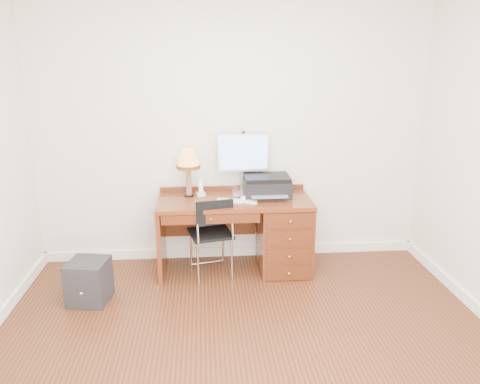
{
  "coord_description": "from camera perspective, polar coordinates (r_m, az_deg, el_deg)",
  "views": [
    {
      "loc": [
        -0.3,
        -2.98,
        2.11
      ],
      "look_at": [
        0.04,
        1.2,
        0.88
      ],
      "focal_mm": 35.0,
      "sensor_mm": 36.0,
      "label": 1
    }
  ],
  "objects": [
    {
      "name": "chair",
      "position": [
        4.5,
        -3.6,
        -4.6
      ],
      "size": [
        0.46,
        0.47,
        0.83
      ],
      "rotation": [
        0.0,
        0.0,
        0.21
      ],
      "color": "black",
      "rests_on": "ground"
    },
    {
      "name": "phone",
      "position": [
        4.71,
        -4.81,
        0.13
      ],
      "size": [
        0.1,
        0.1,
        0.17
      ],
      "rotation": [
        0.0,
        0.0,
        0.26
      ],
      "color": "white",
      "rests_on": "desk"
    },
    {
      "name": "monitor",
      "position": [
        4.73,
        0.46,
        4.43
      ],
      "size": [
        0.53,
        0.19,
        0.61
      ],
      "rotation": [
        0.0,
        0.0,
        0.09
      ],
      "color": "silver",
      "rests_on": "desk"
    },
    {
      "name": "printer",
      "position": [
        4.69,
        3.27,
        0.76
      ],
      "size": [
        0.47,
        0.36,
        0.21
      ],
      "rotation": [
        0.0,
        0.0,
        0.0
      ],
      "color": "black",
      "rests_on": "desk"
    },
    {
      "name": "desk",
      "position": [
        4.74,
        3.23,
        -4.66
      ],
      "size": [
        1.5,
        0.67,
        0.75
      ],
      "color": "maroon",
      "rests_on": "ground"
    },
    {
      "name": "mouse_pad",
      "position": [
        4.55,
        0.67,
        -0.88
      ],
      "size": [
        0.22,
        0.22,
        0.04
      ],
      "color": "black",
      "rests_on": "desk"
    },
    {
      "name": "keyboard",
      "position": [
        4.51,
        -0.39,
        -1.1
      ],
      "size": [
        0.41,
        0.19,
        0.02
      ],
      "primitive_type": "cube",
      "rotation": [
        0.0,
        0.0,
        -0.21
      ],
      "color": "white",
      "rests_on": "desk"
    },
    {
      "name": "leg_lamp",
      "position": [
        4.63,
        -6.34,
        3.72
      ],
      "size": [
        0.24,
        0.24,
        0.48
      ],
      "color": "black",
      "rests_on": "desk"
    },
    {
      "name": "room_shell",
      "position": [
        4.17,
        0.11,
        -13.27
      ],
      "size": [
        4.0,
        4.0,
        4.0
      ],
      "color": "silver",
      "rests_on": "ground"
    },
    {
      "name": "ground",
      "position": [
        3.66,
        0.97,
        -18.81
      ],
      "size": [
        4.0,
        4.0,
        0.0
      ],
      "primitive_type": "plane",
      "color": "#3E1C0E",
      "rests_on": "ground"
    },
    {
      "name": "pen_cup",
      "position": [
        4.7,
        1.7,
        0.23
      ],
      "size": [
        0.09,
        0.09,
        0.11
      ],
      "primitive_type": "cylinder",
      "color": "black",
      "rests_on": "desk"
    },
    {
      "name": "equipment_box",
      "position": [
        4.4,
        -17.94,
        -10.33
      ],
      "size": [
        0.38,
        0.38,
        0.38
      ],
      "primitive_type": "cube",
      "rotation": [
        0.0,
        0.0,
        -0.17
      ],
      "color": "black",
      "rests_on": "ground"
    }
  ]
}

